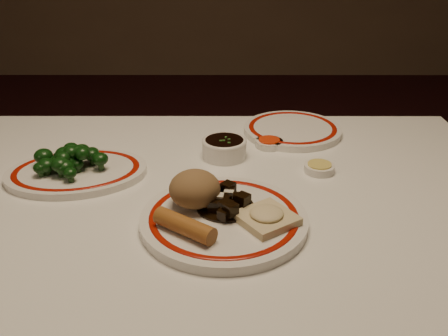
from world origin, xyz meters
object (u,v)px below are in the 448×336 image
(broccoli_pile, at_px, (69,158))
(rice_mound, at_px, (195,189))
(dining_table, at_px, (217,240))
(broccoli_plate, at_px, (77,172))
(spring_roll, at_px, (185,226))
(fried_wonton, at_px, (267,217))
(main_plate, at_px, (224,219))
(soy_bowl, at_px, (224,148))
(stirfry_heap, at_px, (224,202))

(broccoli_pile, bearing_deg, rice_mound, -29.29)
(dining_table, distance_m, broccoli_plate, 0.32)
(spring_roll, distance_m, fried_wonton, 0.14)
(main_plate, bearing_deg, soy_bowl, 89.91)
(spring_roll, bearing_deg, soy_bowl, 25.46)
(dining_table, relative_size, fried_wonton, 9.99)
(dining_table, distance_m, main_plate, 0.13)
(rice_mound, height_order, broccoli_plate, rice_mound)
(dining_table, xyz_separation_m, main_plate, (0.01, -0.09, 0.10))
(main_plate, xyz_separation_m, soy_bowl, (0.00, 0.28, 0.01))
(rice_mound, xyz_separation_m, broccoli_pile, (-0.26, 0.15, -0.01))
(fried_wonton, distance_m, stirfry_heap, 0.08)
(spring_roll, relative_size, fried_wonton, 0.93)
(broccoli_pile, bearing_deg, soy_bowl, 16.32)
(main_plate, xyz_separation_m, broccoli_plate, (-0.30, 0.18, -0.00))
(stirfry_heap, bearing_deg, rice_mound, 168.58)
(dining_table, relative_size, main_plate, 3.59)
(spring_roll, bearing_deg, dining_table, 17.29)
(dining_table, distance_m, fried_wonton, 0.18)
(dining_table, xyz_separation_m, broccoli_plate, (-0.29, 0.10, 0.10))
(rice_mound, bearing_deg, broccoli_pile, 150.71)
(fried_wonton, bearing_deg, stirfry_heap, 147.81)
(main_plate, height_order, rice_mound, rice_mound)
(stirfry_heap, distance_m, broccoli_pile, 0.35)
(main_plate, distance_m, rice_mound, 0.07)
(spring_roll, xyz_separation_m, soy_bowl, (0.06, 0.33, -0.01))
(fried_wonton, relative_size, broccoli_plate, 0.38)
(spring_roll, height_order, soy_bowl, spring_roll)
(rice_mound, relative_size, broccoli_plate, 0.29)
(rice_mound, height_order, soy_bowl, rice_mound)
(broccoli_pile, bearing_deg, dining_table, -17.92)
(fried_wonton, bearing_deg, soy_bowl, 103.52)
(dining_table, relative_size, spring_roll, 10.73)
(main_plate, relative_size, stirfry_heap, 2.97)
(main_plate, distance_m, fried_wonton, 0.08)
(rice_mound, distance_m, fried_wonton, 0.14)
(stirfry_heap, relative_size, broccoli_pile, 0.71)
(rice_mound, bearing_deg, dining_table, 53.75)
(dining_table, distance_m, spring_roll, 0.20)
(broccoli_pile, bearing_deg, broccoli_plate, -3.30)
(rice_mound, bearing_deg, spring_roll, -97.33)
(dining_table, height_order, broccoli_plate, broccoli_plate)
(fried_wonton, xyz_separation_m, broccoli_plate, (-0.38, 0.20, -0.02))
(stirfry_heap, distance_m, soy_bowl, 0.25)
(soy_bowl, bearing_deg, spring_roll, -100.85)
(stirfry_heap, xyz_separation_m, soy_bowl, (0.00, 0.25, -0.01))
(rice_mound, relative_size, broccoli_pile, 0.58)
(fried_wonton, relative_size, stirfry_heap, 1.07)
(spring_roll, height_order, broccoli_plate, spring_roll)
(dining_table, bearing_deg, rice_mound, -126.25)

